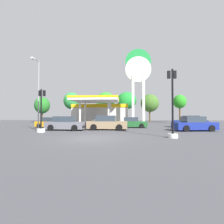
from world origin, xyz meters
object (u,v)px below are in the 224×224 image
Objects in this scene: tree_3 at (127,101)px; tree_2 at (106,101)px; traffic_signal_0 at (41,119)px; station_pole_sign at (138,76)px; traffic_signal_1 at (172,112)px; car_4 at (66,124)px; tree_0 at (42,105)px; car_5 at (194,124)px; car_1 at (50,123)px; tree_1 at (72,101)px; car_2 at (107,123)px; car_3 at (189,122)px; corner_streetlamp at (38,89)px; tree_5 at (180,102)px; tree_4 at (150,103)px; car_0 at (132,123)px.

tree_2 is at bearing -162.02° from tree_3.
traffic_signal_0 is 22.61m from tree_2.
station_pole_sign is 2.55× the size of traffic_signal_1.
car_4 is 22.72m from tree_3.
station_pole_sign is 23.94m from tree_0.
tree_2 is at bearing -0.73° from tree_0.
car_5 is at bearing 56.16° from traffic_signal_1.
car_1 is 0.58× the size of tree_1.
tree_1 reaches higher than tree_0.
tree_1 is at bearing 117.27° from car_2.
car_4 is 0.75× the size of tree_0.
car_3 is 0.82× the size of tree_0.
tree_5 is at bearing 45.05° from corner_streetlamp.
traffic_signal_0 is at bearing -132.20° from tree_5.
tree_4 is (18.75, 0.01, -0.64)m from tree_1.
tree_1 reaches higher than tree_4.
car_5 is 0.63× the size of tree_1.
traffic_signal_1 is 27.99m from tree_5.
car_2 is 1.09× the size of traffic_signal_0.
tree_5 is (11.98, -0.52, -0.36)m from tree_3.
car_0 reaches higher than car_1.
tree_3 reaches higher than car_4.
corner_streetlamp is at bearing -103.58° from tree_2.
car_4 is 2.99m from traffic_signal_0.
car_2 is 25.75m from tree_0.
tree_0 is (-22.68, 25.45, 2.12)m from traffic_signal_1.
car_2 is 0.73× the size of tree_5.
tree_0 is at bearing 142.91° from car_0.
tree_1 reaches higher than car_5.
corner_streetlamp is (-18.11, -6.57, 3.75)m from car_3.
car_3 is at bearing -62.45° from tree_3.
tree_0 is 25.31m from tree_4.
tree_1 is at bearing 177.74° from tree_5.
corner_streetlamp is at bearing -150.42° from car_0.
traffic_signal_1 is at bearing -19.24° from corner_streetlamp.
tree_0 is 15.04m from tree_2.
car_5 reaches higher than car_0.
corner_streetlamp is at bearing -81.00° from car_1.
traffic_signal_1 is at bearing -48.30° from tree_0.
tree_4 is at bearing 84.66° from traffic_signal_1.
car_4 is (3.37, -3.57, 0.08)m from car_1.
car_4 is at bearing 26.82° from corner_streetlamp.
tree_0 is 0.82× the size of tree_1.
tree_3 reaches higher than car_1.
car_3 is at bearing -47.49° from tree_2.
traffic_signal_0 is (-15.63, -2.51, 0.61)m from car_5.
car_4 reaches higher than car_1.
traffic_signal_0 reaches higher than car_2.
car_4 is at bearing -108.98° from tree_3.
tree_1 is at bearing 142.95° from car_3.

